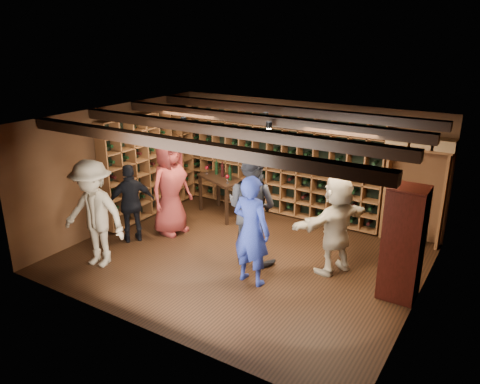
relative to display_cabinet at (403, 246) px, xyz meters
The scene contains 13 objects.
ground 2.85m from the display_cabinet, behind, with size 6.00×6.00×0.00m, color black.
room_shell 3.14m from the display_cabinet, behind, with size 6.00×6.00×6.00m.
wine_rack_back 3.89m from the display_cabinet, 146.67° to the left, with size 4.65×0.30×2.20m.
wine_rack_left 5.59m from the display_cabinet, behind, with size 0.30×2.65×2.20m.
crate_shelf 2.26m from the display_cabinet, 98.20° to the left, with size 1.20×0.32×2.07m.
display_cabinet is the anchor object (origin of this frame).
man_blue_shirt 2.29m from the display_cabinet, 159.03° to the right, with size 0.66×0.43×1.81m, color navy.
man_grey_suit 2.54m from the display_cabinet, behind, with size 0.96×0.75×1.98m, color black.
guest_red_floral 4.51m from the display_cabinet, behind, with size 0.94×0.61×1.93m, color maroon.
guest_woman_black 4.93m from the display_cabinet, behind, with size 0.90×0.37×1.54m, color black.
guest_khaki 5.02m from the display_cabinet, 160.14° to the right, with size 1.22×0.70×1.89m, color gray.
guest_beige 1.16m from the display_cabinet, 168.18° to the left, with size 1.58×0.50×1.71m, color tan.
tasting_table 4.38m from the display_cabinet, 162.09° to the left, with size 1.28×0.97×1.15m.
Camera 1 is at (3.99, -6.45, 3.91)m, focal length 35.00 mm.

